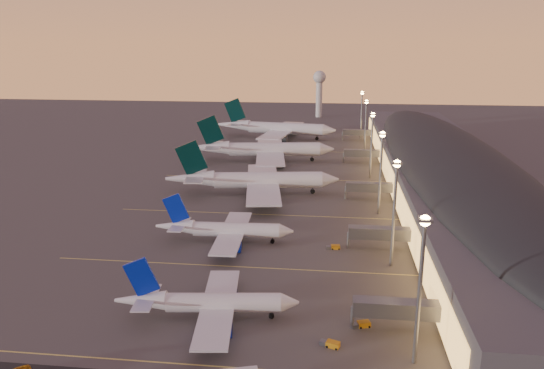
{
  "coord_description": "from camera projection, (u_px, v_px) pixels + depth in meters",
  "views": [
    {
      "loc": [
        21.67,
        -119.86,
        51.66
      ],
      "look_at": [
        2.0,
        45.0,
        7.0
      ],
      "focal_mm": 35.0,
      "sensor_mm": 36.0,
      "label": 1
    }
  ],
  "objects": [
    {
      "name": "airliner_wide_near",
      "position": [
        253.0,
        180.0,
        185.03
      ],
      "size": [
        60.62,
        55.79,
        19.42
      ],
      "rotation": [
        0.0,
        0.0,
        0.15
      ],
      "color": "silver",
      "rests_on": "ground"
    },
    {
      "name": "baggage_tug_b",
      "position": [
        361.0,
        324.0,
        99.33
      ],
      "size": [
        3.79,
        2.45,
        1.06
      ],
      "rotation": [
        0.0,
        0.0,
        0.32
      ],
      "color": "#BE790F",
      "rests_on": "ground"
    },
    {
      "name": "baggage_tug_c",
      "position": [
        334.0,
        247.0,
        136.83
      ],
      "size": [
        3.56,
        1.8,
        1.02
      ],
      "rotation": [
        0.0,
        0.0,
        0.12
      ],
      "color": "#BE790F",
      "rests_on": "ground"
    },
    {
      "name": "airliner_narrow_south",
      "position": [
        207.0,
        303.0,
        101.69
      ],
      "size": [
        35.56,
        31.97,
        12.7
      ],
      "rotation": [
        0.0,
        0.0,
        0.12
      ],
      "color": "silver",
      "rests_on": "ground"
    },
    {
      "name": "light_masts",
      "position": [
        376.0,
        143.0,
        184.48
      ],
      "size": [
        2.2,
        217.2,
        25.9
      ],
      "color": "slate",
      "rests_on": "ground"
    },
    {
      "name": "lane_markings",
      "position": [
        264.0,
        209.0,
        169.18
      ],
      "size": [
        90.0,
        180.36,
        0.0
      ],
      "color": "#D8C659",
      "rests_on": "ground"
    },
    {
      "name": "airliner_wide_mid",
      "position": [
        262.0,
        150.0,
        236.32
      ],
      "size": [
        65.07,
        59.76,
        20.82
      ],
      "rotation": [
        0.0,
        0.0,
        0.13
      ],
      "color": "silver",
      "rests_on": "ground"
    },
    {
      "name": "airliner_narrow_north",
      "position": [
        224.0,
        230.0,
        140.92
      ],
      "size": [
        37.06,
        33.07,
        13.26
      ],
      "rotation": [
        0.0,
        0.0,
        0.04
      ],
      "color": "silver",
      "rests_on": "ground"
    },
    {
      "name": "airliner_wide_far",
      "position": [
        275.0,
        128.0,
        293.55
      ],
      "size": [
        67.61,
        62.19,
        21.65
      ],
      "rotation": [
        0.0,
        0.0,
        -0.14
      ],
      "color": "silver",
      "rests_on": "ground"
    },
    {
      "name": "terminal_building",
      "position": [
        446.0,
        165.0,
        190.96
      ],
      "size": [
        56.35,
        255.0,
        17.46
      ],
      "color": "#47464B",
      "rests_on": "ground"
    },
    {
      "name": "radar_tower",
      "position": [
        319.0,
        86.0,
        373.31
      ],
      "size": [
        9.0,
        9.0,
        32.5
      ],
      "color": "silver",
      "rests_on": "ground"
    },
    {
      "name": "ground",
      "position": [
        242.0,
        258.0,
        130.83
      ],
      "size": [
        700.0,
        700.0,
        0.0
      ],
      "primitive_type": "plane",
      "color": "#474441"
    },
    {
      "name": "baggage_tug_a",
      "position": [
        331.0,
        344.0,
        92.91
      ],
      "size": [
        3.74,
        2.5,
        1.04
      ],
      "rotation": [
        0.0,
        0.0,
        -0.35
      ],
      "color": "#BE790F",
      "rests_on": "ground"
    }
  ]
}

